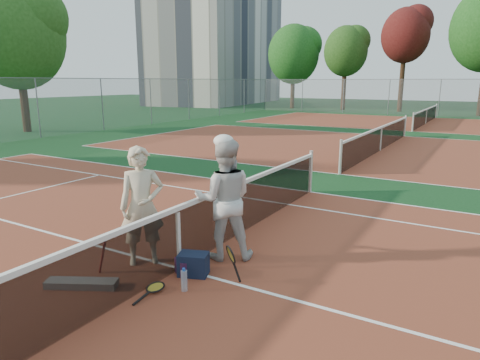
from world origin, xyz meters
name	(u,v)px	position (x,y,z in m)	size (l,w,h in m)	color
ground	(180,269)	(0.00, 0.00, 0.00)	(130.00, 130.00, 0.00)	#0E3516
court_main	(180,269)	(0.00, 0.00, 0.00)	(23.77, 10.97, 0.01)	brown
court_far_a	(380,150)	(0.00, 13.50, 0.00)	(23.77, 10.97, 0.01)	brown
court_far_b	(426,124)	(0.00, 27.00, 0.00)	(23.77, 10.97, 0.01)	brown
net_main	(179,238)	(0.00, 0.00, 0.51)	(0.10, 10.98, 1.02)	black
net_far_a	(381,138)	(0.00, 13.50, 0.51)	(0.10, 10.98, 1.02)	black
net_far_b	(426,116)	(0.00, 27.00, 0.51)	(0.10, 10.98, 1.02)	black
fence_back	(439,98)	(0.00, 34.00, 1.50)	(32.00, 0.06, 3.00)	slate
apartment_block	(219,44)	(-28.00, 44.00, 7.50)	(10.00, 22.00, 15.00)	beige
player_a	(142,206)	(-0.64, -0.08, 0.94)	(0.69, 0.45, 1.89)	beige
player_b	(224,199)	(0.35, 0.76, 0.99)	(0.96, 0.75, 1.98)	silver
racket_red	(105,254)	(-0.88, -0.66, 0.30)	(0.17, 0.27, 0.59)	maroon
racket_black_held	(231,265)	(0.95, -0.02, 0.29)	(0.21, 0.27, 0.58)	black
racket_spare	(155,288)	(0.16, -0.73, 0.04)	(0.60, 0.27, 0.08)	black
sports_bag_navy	(193,264)	(0.32, -0.06, 0.17)	(0.43, 0.30, 0.34)	black
sports_bag_purple	(185,267)	(0.20, -0.12, 0.12)	(0.30, 0.21, 0.25)	#28102B
net_cover_canvas	(82,284)	(-0.82, -1.18, 0.05)	(1.01, 0.23, 0.11)	slate
water_bottle	(184,281)	(0.51, -0.53, 0.15)	(0.09, 0.09, 0.30)	#AAC3D8
tree_back_0	(294,54)	(-14.77, 38.00, 5.56)	(5.31, 5.31, 8.63)	#382314
tree_back_1	(346,51)	(-9.23, 37.97, 5.67)	(4.22, 4.22, 8.13)	#382314
tree_back_maroon	(405,36)	(-3.85, 38.40, 6.89)	(4.32, 4.32, 9.43)	#382314
tree_left_1	(17,35)	(-19.17, 10.21, 5.30)	(5.14, 5.14, 8.27)	#382314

